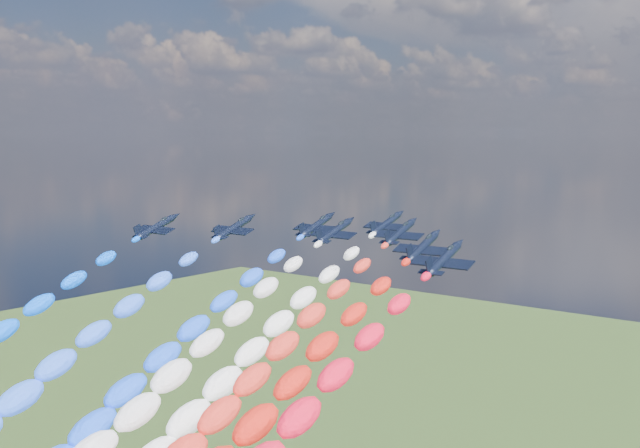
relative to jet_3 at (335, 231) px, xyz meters
The scene contains 11 objects.
jet_0 34.62m from the jet_3, 153.12° to the right, with size 9.10×12.20×2.69m, color black, non-canonical shape.
jet_1 19.86m from the jet_3, 158.89° to the right, with size 9.10×12.20×2.69m, color black, non-canonical shape.
jet_2 10.04m from the jet_3, 147.97° to the left, with size 9.10×12.20×2.69m, color black, non-canonical shape.
trail_2 51.82m from the jet_3, 100.87° to the right, with size 5.98×95.61×53.30m, color #1B51FC, non-canonical shape.
jet_3 is the anchor object (origin of this frame).
trail_3 55.80m from the jet_3, 90.00° to the right, with size 5.98×95.61×53.30m, color white, non-canonical shape.
jet_4 16.47m from the jet_3, 88.74° to the left, with size 9.10×12.20×2.69m, color black, non-canonical shape.
trail_4 41.83m from the jet_3, 89.37° to the right, with size 5.98×95.61×53.30m, color white, non-canonical shape.
jet_5 11.90m from the jet_3, 30.73° to the left, with size 9.10×12.20×2.69m, color black, non-canonical shape.
jet_6 24.21m from the jet_3, 17.73° to the right, with size 9.10×12.20×2.69m, color black, non-canonical shape.
jet_7 35.97m from the jet_3, 27.21° to the right, with size 9.10×12.20×2.69m, color black, non-canonical shape.
Camera 1 is at (87.26, -106.84, 115.77)m, focal length 45.55 mm.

